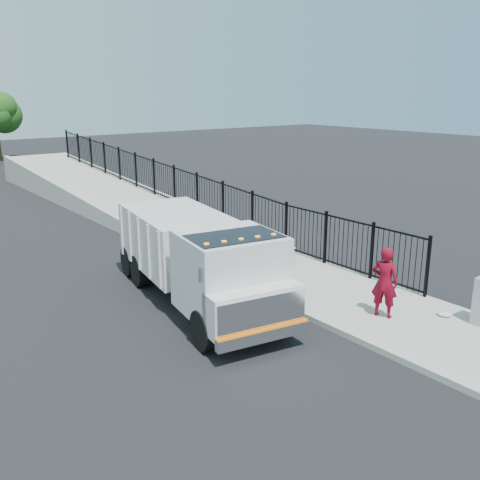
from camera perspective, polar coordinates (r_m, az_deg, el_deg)
ground at (r=15.21m, az=5.15°, el=-7.28°), size 120.00×120.00×0.00m
sidewalk at (r=15.32m, az=15.67°, el=-7.43°), size 3.55×12.00×0.12m
curb at (r=13.92m, az=10.83°, el=-9.43°), size 0.30×12.00×0.16m
ramp at (r=29.31m, az=-13.36°, el=3.62°), size 3.95×24.06×3.19m
iron_fence at (r=26.29m, az=-6.98°, el=4.58°), size 0.10×28.00×1.80m
truck at (r=14.99m, az=-4.40°, el=-1.71°), size 3.63×7.83×2.58m
worker at (r=14.54m, az=15.17°, el=-4.37°), size 0.69×0.82×1.90m
debris at (r=15.40m, az=20.98°, el=-7.34°), size 0.40×0.40×0.10m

